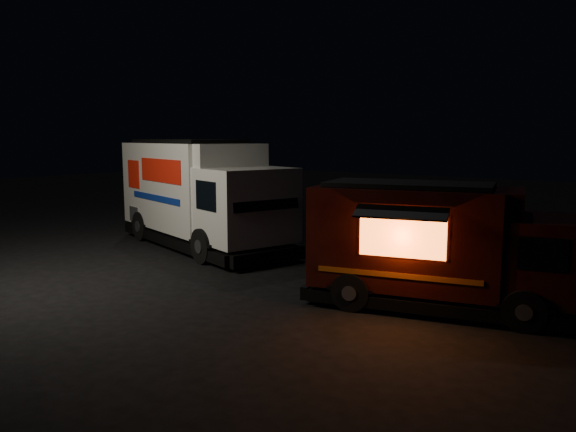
% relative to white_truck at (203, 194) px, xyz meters
% --- Properties ---
extents(ground, '(80.00, 80.00, 0.00)m').
position_rel_white_truck_xyz_m(ground, '(2.70, -2.73, -1.75)').
color(ground, black).
rests_on(ground, ground).
extents(white_truck, '(8.13, 4.47, 3.50)m').
position_rel_white_truck_xyz_m(white_truck, '(0.00, 0.00, 0.00)').
color(white_truck, silver).
rests_on(white_truck, ground).
extents(red_truck, '(6.01, 3.59, 2.63)m').
position_rel_white_truck_xyz_m(red_truck, '(8.84, -1.38, -0.43)').
color(red_truck, black).
rests_on(red_truck, ground).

